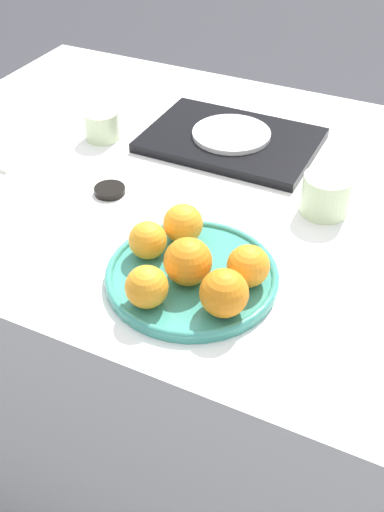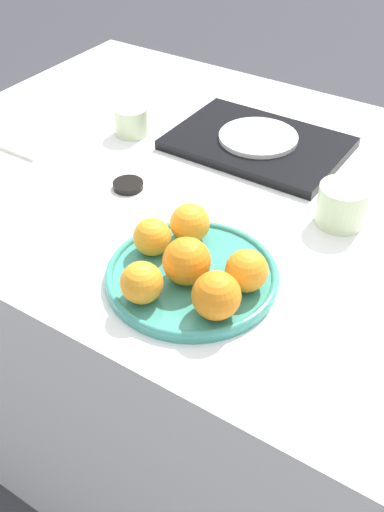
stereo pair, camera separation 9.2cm
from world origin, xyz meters
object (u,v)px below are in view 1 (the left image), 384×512
(serving_tray, at_px, (231,140))
(side_plate, at_px, (231,134))
(fruit_platter, at_px, (192,275))
(cup_1, at_px, (102,125))
(orange_1, at_px, (147,287))
(cup_2, at_px, (326,194))
(orange_3, at_px, (183,224))
(orange_0, at_px, (188,262))
(orange_2, at_px, (248,266))
(orange_4, at_px, (146,240))
(orange_5, at_px, (224,293))
(soy_dish, at_px, (110,190))

(serving_tray, relative_size, side_plate, 2.15)
(fruit_platter, xyz_separation_m, cup_1, (-0.38, 0.34, 0.02))
(orange_1, distance_m, cup_2, 0.40)
(serving_tray, bearing_deg, orange_1, -80.94)
(serving_tray, bearing_deg, orange_3, -80.09)
(fruit_platter, height_order, orange_0, orange_0)
(side_plate, bearing_deg, serving_tray, 0.00)
(orange_0, height_order, cup_2, orange_0)
(orange_0, height_order, orange_1, orange_0)
(orange_2, distance_m, cup_1, 0.56)
(orange_0, distance_m, orange_4, 0.09)
(orange_1, relative_size, side_plate, 0.39)
(orange_1, xyz_separation_m, orange_3, (-0.02, 0.16, 0.00))
(orange_5, distance_m, cup_2, 0.34)
(orange_1, relative_size, orange_3, 0.96)
(orange_0, relative_size, cup_2, 0.86)
(side_plate, distance_m, cup_1, 0.28)
(orange_4, height_order, soy_dish, orange_4)
(orange_2, distance_m, side_plate, 0.46)
(orange_0, height_order, soy_dish, orange_0)
(orange_1, relative_size, cup_2, 0.74)
(orange_4, bearing_deg, orange_1, -60.79)
(fruit_platter, xyz_separation_m, orange_1, (-0.03, -0.09, 0.04))
(orange_0, height_order, side_plate, orange_0)
(orange_1, distance_m, orange_2, 0.16)
(orange_1, height_order, side_plate, orange_1)
(serving_tray, height_order, soy_dish, serving_tray)
(orange_2, xyz_separation_m, orange_5, (-0.01, -0.07, 0.00))
(orange_5, height_order, soy_dish, orange_5)
(orange_5, height_order, cup_1, orange_5)
(cup_1, bearing_deg, orange_2, -34.43)
(orange_0, relative_size, orange_1, 1.16)
(orange_2, height_order, cup_1, orange_2)
(side_plate, xyz_separation_m, soy_dish, (-0.14, -0.28, -0.02))
(orange_0, xyz_separation_m, orange_4, (-0.09, 0.03, -0.01))
(orange_5, bearing_deg, side_plate, 111.44)
(orange_0, bearing_deg, soy_dish, 145.29)
(orange_1, bearing_deg, cup_1, 129.21)
(orange_2, xyz_separation_m, serving_tray, (-0.20, 0.41, -0.04))
(orange_1, distance_m, orange_5, 0.11)
(serving_tray, relative_size, cup_1, 4.90)
(orange_0, xyz_separation_m, cup_1, (-0.38, 0.35, -0.02))
(orange_3, distance_m, cup_1, 0.42)
(orange_5, bearing_deg, orange_2, 83.70)
(orange_3, xyz_separation_m, cup_2, (0.19, 0.20, -0.01))
(orange_4, bearing_deg, cup_2, 50.01)
(orange_5, bearing_deg, orange_1, -163.12)
(orange_5, height_order, side_plate, orange_5)
(orange_1, relative_size, orange_2, 0.98)
(side_plate, bearing_deg, orange_0, -75.64)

